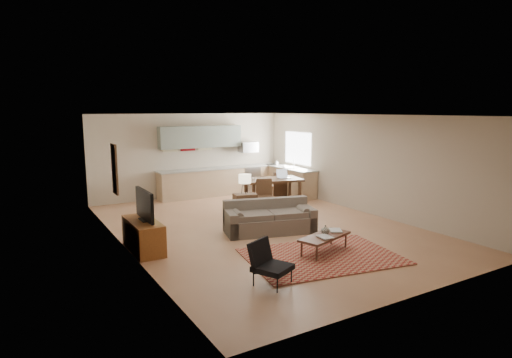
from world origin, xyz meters
TOP-DOWN VIEW (x-y plane):
  - room at (0.00, 0.00)m, footprint 9.00×9.00m
  - kitchen_counter_back at (0.90, 4.18)m, footprint 4.26×0.64m
  - kitchen_counter_right at (2.93, 3.00)m, footprint 0.64×2.26m
  - kitchen_range at (2.00, 4.18)m, footprint 0.62×0.62m
  - kitchen_microwave at (2.00, 4.20)m, footprint 0.62×0.40m
  - upper_cabinets at (0.30, 4.33)m, footprint 2.80×0.34m
  - window_right at (3.23, 3.00)m, footprint 0.02×1.40m
  - wall_art_left at (-3.21, 0.90)m, footprint 0.06×0.42m
  - triptych at (-0.10, 4.47)m, footprint 1.70×0.04m
  - rug at (-0.10, -2.39)m, footprint 3.18×2.46m
  - sofa at (-0.07, -0.45)m, footprint 2.32×1.46m
  - coffee_table at (0.09, -2.22)m, footprint 1.30×0.82m
  - book_a at (-0.13, -2.34)m, footprint 0.28×0.35m
  - book_b at (0.38, -2.03)m, footprint 0.53×0.54m
  - vase at (0.17, -2.15)m, footprint 0.21×0.21m
  - armchair at (-1.65, -3.01)m, footprint 0.84×0.84m
  - tv_credenza at (-2.97, -0.23)m, footprint 0.52×1.35m
  - tv at (-2.92, -0.23)m, footprint 0.10×1.04m
  - console_table at (0.05, 0.95)m, footprint 0.63×0.48m
  - table_lamp at (0.05, 0.95)m, footprint 0.40×0.40m
  - dining_table at (1.45, 1.79)m, footprint 1.79×1.24m
  - dining_chair_near at (0.82, 1.18)m, footprint 0.58×0.59m
  - dining_chair_far at (2.07, 2.39)m, footprint 0.57×0.58m
  - laptop at (1.77, 1.68)m, footprint 0.37×0.29m
  - soap_bottle at (2.83, 3.68)m, footprint 0.12×0.12m

SIDE VIEW (x-z plane):
  - rug at x=-0.10m, z-range 0.00..0.02m
  - coffee_table at x=0.09m, z-range 0.00..0.37m
  - tv_credenza at x=-2.97m, z-range 0.00..0.63m
  - console_table at x=0.05m, z-range 0.00..0.66m
  - armchair at x=-1.65m, z-range 0.00..0.72m
  - sofa at x=-0.07m, z-range 0.00..0.75m
  - book_b at x=0.38m, z-range 0.36..0.39m
  - book_a at x=-0.13m, z-range 0.36..0.39m
  - dining_table at x=1.45m, z-range 0.00..0.83m
  - kitchen_range at x=2.00m, z-range 0.00..0.90m
  - vase at x=0.17m, z-range 0.36..0.54m
  - kitchen_counter_back at x=0.90m, z-range 0.00..0.92m
  - kitchen_counter_right at x=2.93m, z-range 0.00..0.92m
  - dining_chair_far at x=2.07m, z-range 0.00..0.94m
  - dining_chair_near at x=0.82m, z-range 0.00..0.94m
  - table_lamp at x=0.05m, z-range 0.66..1.20m
  - tv at x=-2.92m, z-range 0.63..1.25m
  - laptop at x=1.77m, z-range 0.83..1.10m
  - soap_bottle at x=2.83m, z-range 0.92..1.11m
  - room at x=0.00m, z-range -3.15..5.85m
  - kitchen_microwave at x=2.00m, z-range 1.38..1.73m
  - window_right at x=3.23m, z-range 1.02..2.08m
  - wall_art_left at x=-3.21m, z-range 1.00..2.10m
  - triptych at x=-0.10m, z-range 1.50..2.00m
  - upper_cabinets at x=0.30m, z-range 1.60..2.30m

